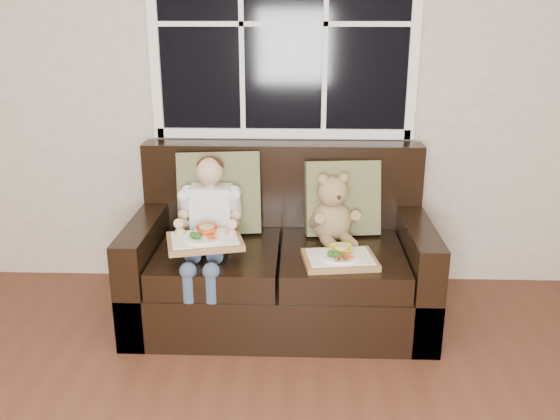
{
  "coord_description": "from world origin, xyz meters",
  "views": [
    {
      "loc": [
        0.43,
        -1.19,
        1.72
      ],
      "look_at": [
        0.32,
        1.85,
        0.7
      ],
      "focal_mm": 38.0,
      "sensor_mm": 36.0,
      "label": 1
    }
  ],
  "objects_px": {
    "loveseat": "(281,263)",
    "tray_left": "(205,239)",
    "teddy_bear": "(332,213)",
    "child": "(209,219)",
    "tray_right": "(340,258)"
  },
  "relations": [
    {
      "from": "loveseat",
      "to": "tray_left",
      "type": "height_order",
      "value": "loveseat"
    },
    {
      "from": "teddy_bear",
      "to": "tray_left",
      "type": "bearing_deg",
      "value": -170.09
    },
    {
      "from": "loveseat",
      "to": "tray_left",
      "type": "bearing_deg",
      "value": -142.24
    },
    {
      "from": "loveseat",
      "to": "tray_left",
      "type": "relative_size",
      "value": 3.76
    },
    {
      "from": "child",
      "to": "teddy_bear",
      "type": "xyz_separation_m",
      "value": [
        0.69,
        0.15,
        -0.01
      ]
    },
    {
      "from": "teddy_bear",
      "to": "tray_right",
      "type": "relative_size",
      "value": 1.0
    },
    {
      "from": "child",
      "to": "tray_left",
      "type": "bearing_deg",
      "value": -89.01
    },
    {
      "from": "teddy_bear",
      "to": "loveseat",
      "type": "bearing_deg",
      "value": 169.95
    },
    {
      "from": "child",
      "to": "teddy_bear",
      "type": "height_order",
      "value": "child"
    },
    {
      "from": "tray_left",
      "to": "tray_right",
      "type": "distance_m",
      "value": 0.72
    },
    {
      "from": "teddy_bear",
      "to": "tray_left",
      "type": "xyz_separation_m",
      "value": [
        -0.69,
        -0.34,
        -0.04
      ]
    },
    {
      "from": "teddy_bear",
      "to": "tray_right",
      "type": "distance_m",
      "value": 0.36
    },
    {
      "from": "child",
      "to": "loveseat",
      "type": "bearing_deg",
      "value": 16.14
    },
    {
      "from": "tray_right",
      "to": "child",
      "type": "bearing_deg",
      "value": 157.62
    },
    {
      "from": "tray_right",
      "to": "teddy_bear",
      "type": "bearing_deg",
      "value": 87.25
    }
  ]
}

